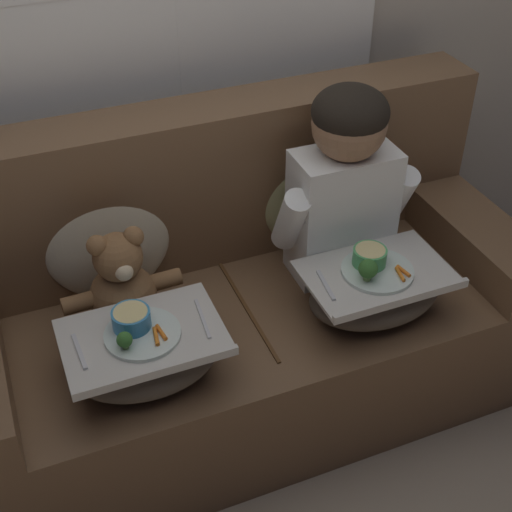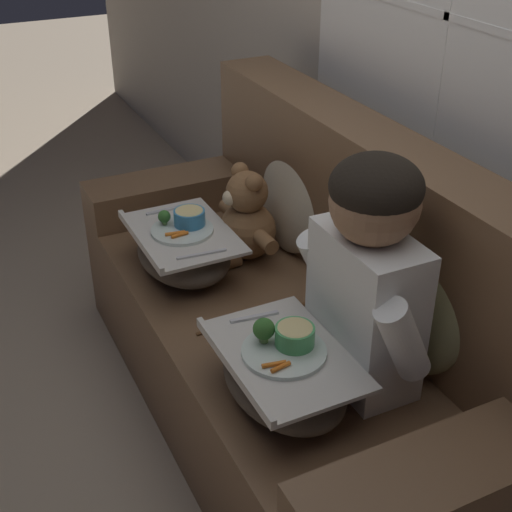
{
  "view_description": "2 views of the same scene",
  "coord_description": "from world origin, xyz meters",
  "px_view_note": "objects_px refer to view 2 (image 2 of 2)",
  "views": [
    {
      "loc": [
        -0.63,
        -1.68,
        2.02
      ],
      "look_at": [
        0.03,
        -0.05,
        0.67
      ],
      "focal_mm": 50.0,
      "sensor_mm": 36.0,
      "label": 1
    },
    {
      "loc": [
        1.69,
        -0.93,
        1.8
      ],
      "look_at": [
        -0.11,
        -0.06,
        0.63
      ],
      "focal_mm": 50.0,
      "sensor_mm": 36.0,
      "label": 2
    }
  ],
  "objects_px": {
    "child_figure": "(369,264)",
    "lap_tray_teddy": "(183,250)",
    "lap_tray_child": "(283,374)",
    "throw_pillow_behind_child": "(420,298)",
    "throw_pillow_behind_teddy": "(294,195)",
    "teddy_bear": "(246,220)",
    "couch": "(303,329)"
  },
  "relations": [
    {
      "from": "throw_pillow_behind_child",
      "to": "lap_tray_child",
      "type": "bearing_deg",
      "value": -90.12
    },
    {
      "from": "couch",
      "to": "lap_tray_teddy",
      "type": "distance_m",
      "value": 0.51
    },
    {
      "from": "child_figure",
      "to": "lap_tray_child",
      "type": "height_order",
      "value": "child_figure"
    },
    {
      "from": "couch",
      "to": "throw_pillow_behind_child",
      "type": "distance_m",
      "value": 0.51
    },
    {
      "from": "child_figure",
      "to": "lap_tray_teddy",
      "type": "height_order",
      "value": "child_figure"
    },
    {
      "from": "child_figure",
      "to": "lap_tray_child",
      "type": "bearing_deg",
      "value": -90.21
    },
    {
      "from": "throw_pillow_behind_child",
      "to": "teddy_bear",
      "type": "bearing_deg",
      "value": -165.59
    },
    {
      "from": "throw_pillow_behind_teddy",
      "to": "lap_tray_child",
      "type": "relative_size",
      "value": 0.96
    },
    {
      "from": "throw_pillow_behind_child",
      "to": "lap_tray_child",
      "type": "distance_m",
      "value": 0.45
    },
    {
      "from": "throw_pillow_behind_child",
      "to": "child_figure",
      "type": "xyz_separation_m",
      "value": [
        -0.0,
        -0.19,
        0.16
      ]
    },
    {
      "from": "teddy_bear",
      "to": "lap_tray_teddy",
      "type": "xyz_separation_m",
      "value": [
        -0.0,
        -0.24,
        -0.06
      ]
    },
    {
      "from": "lap_tray_child",
      "to": "throw_pillow_behind_child",
      "type": "bearing_deg",
      "value": 89.88
    },
    {
      "from": "teddy_bear",
      "to": "lap_tray_child",
      "type": "distance_m",
      "value": 0.79
    },
    {
      "from": "throw_pillow_behind_child",
      "to": "throw_pillow_behind_teddy",
      "type": "relative_size",
      "value": 1.02
    },
    {
      "from": "lap_tray_child",
      "to": "lap_tray_teddy",
      "type": "height_order",
      "value": "lap_tray_child"
    },
    {
      "from": "lap_tray_child",
      "to": "lap_tray_teddy",
      "type": "distance_m",
      "value": 0.75
    },
    {
      "from": "lap_tray_child",
      "to": "couch",
      "type": "bearing_deg",
      "value": 143.32
    },
    {
      "from": "lap_tray_teddy",
      "to": "lap_tray_child",
      "type": "bearing_deg",
      "value": -0.01
    },
    {
      "from": "couch",
      "to": "lap_tray_child",
      "type": "xyz_separation_m",
      "value": [
        0.38,
        -0.28,
        0.19
      ]
    },
    {
      "from": "couch",
      "to": "teddy_bear",
      "type": "bearing_deg",
      "value": -174.65
    },
    {
      "from": "child_figure",
      "to": "lap_tray_child",
      "type": "distance_m",
      "value": 0.38
    },
    {
      "from": "throw_pillow_behind_teddy",
      "to": "lap_tray_teddy",
      "type": "height_order",
      "value": "throw_pillow_behind_teddy"
    },
    {
      "from": "child_figure",
      "to": "lap_tray_teddy",
      "type": "bearing_deg",
      "value": -161.79
    },
    {
      "from": "couch",
      "to": "throw_pillow_behind_child",
      "type": "xyz_separation_m",
      "value": [
        0.38,
        0.16,
        0.31
      ]
    },
    {
      "from": "throw_pillow_behind_teddy",
      "to": "child_figure",
      "type": "bearing_deg",
      "value": -14.15
    },
    {
      "from": "teddy_bear",
      "to": "lap_tray_child",
      "type": "height_order",
      "value": "teddy_bear"
    },
    {
      "from": "teddy_bear",
      "to": "lap_tray_child",
      "type": "xyz_separation_m",
      "value": [
        0.75,
        -0.24,
        -0.06
      ]
    },
    {
      "from": "throw_pillow_behind_teddy",
      "to": "lap_tray_teddy",
      "type": "relative_size",
      "value": 0.97
    },
    {
      "from": "couch",
      "to": "child_figure",
      "type": "distance_m",
      "value": 0.61
    },
    {
      "from": "teddy_bear",
      "to": "lap_tray_teddy",
      "type": "height_order",
      "value": "teddy_bear"
    },
    {
      "from": "throw_pillow_behind_teddy",
      "to": "child_figure",
      "type": "relative_size",
      "value": 0.65
    },
    {
      "from": "teddy_bear",
      "to": "throw_pillow_behind_teddy",
      "type": "bearing_deg",
      "value": 90.04
    }
  ]
}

